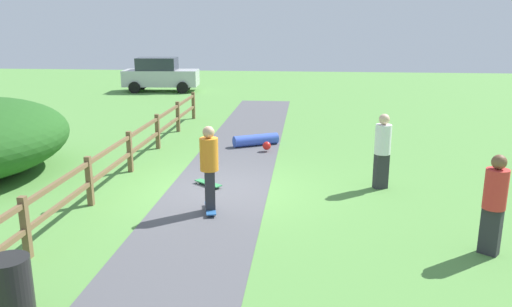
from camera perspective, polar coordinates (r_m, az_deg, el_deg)
name	(u,v)px	position (r m, az deg, el deg)	size (l,w,h in m)	color
ground_plane	(218,190)	(12.16, -4.25, -4.12)	(60.00, 60.00, 0.00)	#568E42
asphalt_path	(218,190)	(12.16, -4.25, -4.08)	(2.40, 28.00, 0.02)	#515156
wooden_fence	(111,160)	(12.67, -15.97, -0.73)	(0.12, 18.12, 1.10)	brown
trash_bin	(11,290)	(7.68, -25.85, -13.63)	(0.56, 0.56, 0.90)	black
skater_riding	(209,165)	(10.47, -5.28, -1.26)	(0.46, 0.82, 1.83)	#265999
skater_fallen	(257,140)	(16.27, 0.08, 1.48)	(1.48, 1.40, 0.36)	blue
skateboard_loose	(208,183)	(12.40, -5.40, -3.34)	(0.75, 0.65, 0.08)	#338C4C
bystander_red	(494,200)	(9.48, 25.24, -4.76)	(0.53, 0.53, 1.77)	#2D2D33
bystander_white	(382,148)	(12.37, 14.04, 0.66)	(0.49, 0.49, 1.81)	#2D2D33
parked_car_silver	(160,75)	(29.90, -10.73, 8.73)	(4.32, 2.26, 1.92)	#B7B7BC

